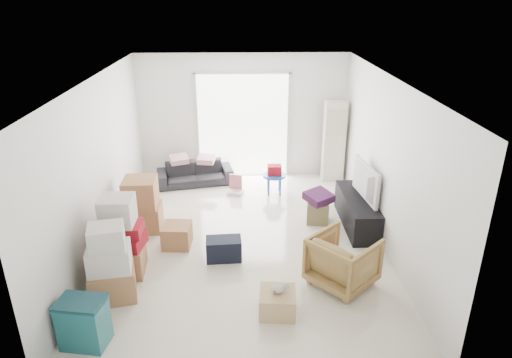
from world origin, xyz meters
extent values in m
cube|color=beige|center=(0.00, 0.00, -0.12)|extent=(4.50, 6.00, 0.24)
cube|color=white|center=(0.00, 0.00, 2.82)|extent=(4.50, 6.00, 0.24)
cube|color=white|center=(0.00, 3.12, 1.35)|extent=(4.50, 0.24, 2.70)
cube|color=white|center=(0.00, -3.12, 1.35)|extent=(4.50, 0.24, 2.70)
cube|color=white|center=(-2.37, 0.00, 1.35)|extent=(0.24, 6.00, 2.70)
cube|color=white|center=(2.37, 0.00, 1.35)|extent=(0.24, 6.00, 2.70)
cube|color=white|center=(0.00, 2.98, 1.15)|extent=(2.00, 0.01, 2.30)
cube|color=silver|center=(-1.00, 2.97, 1.15)|extent=(0.06, 0.04, 2.30)
cube|color=silver|center=(1.00, 2.97, 1.15)|extent=(0.06, 0.04, 2.30)
cube|color=silver|center=(0.00, 2.97, 2.30)|extent=(2.10, 0.04, 0.06)
cube|color=beige|center=(1.95, 2.65, 0.88)|extent=(0.45, 0.30, 1.75)
cube|color=black|center=(2.00, 0.53, 0.27)|extent=(0.48, 1.60, 0.53)
imported|color=black|center=(2.00, 0.53, 0.60)|extent=(0.74, 1.14, 0.14)
imported|color=#2A2A2F|center=(-1.05, 2.50, 0.31)|extent=(1.66, 0.78, 0.62)
cube|color=#BA8895|center=(-1.38, 2.53, 0.68)|extent=(0.44, 0.39, 0.11)
cube|color=#BA8895|center=(-0.79, 2.51, 0.69)|extent=(0.42, 0.36, 0.13)
imported|color=#A58A49|center=(1.38, -1.22, 0.42)|extent=(1.10, 1.10, 0.83)
cube|color=#1A5F65|center=(-1.90, -2.32, 0.14)|extent=(0.57, 0.44, 0.29)
cube|color=#1A5F65|center=(-1.90, -2.32, 0.43)|extent=(0.57, 0.44, 0.29)
cube|color=#0C333D|center=(-1.90, -2.32, 0.60)|extent=(0.59, 0.46, 0.04)
cube|color=#A97B4C|center=(-1.80, -1.43, 0.22)|extent=(0.70, 0.63, 0.45)
cube|color=white|center=(-1.80, -1.43, 0.62)|extent=(0.61, 0.53, 0.35)
cube|color=white|center=(-1.80, -1.43, 0.95)|extent=(0.52, 0.48, 0.30)
cube|color=#A97B4C|center=(-1.80, -0.82, 0.22)|extent=(0.64, 0.64, 0.44)
cube|color=#B41628|center=(-1.80, -0.82, 0.53)|extent=(0.72, 0.54, 0.20)
cube|color=#B41628|center=(-1.80, -0.82, 0.72)|extent=(0.63, 0.42, 0.17)
cube|color=white|center=(-1.80, -0.82, 1.01)|extent=(0.46, 0.44, 0.41)
cube|color=#A97B4C|center=(-1.77, 0.50, 0.23)|extent=(0.64, 0.53, 0.46)
cube|color=#A97B4C|center=(-1.77, 0.50, 0.70)|extent=(0.56, 0.56, 0.49)
cube|color=#A97B4C|center=(-1.11, -0.08, 0.19)|extent=(0.48, 0.48, 0.37)
cube|color=black|center=(-0.33, -0.51, 0.17)|extent=(0.56, 0.36, 0.35)
cube|color=olive|center=(1.33, 0.68, 0.19)|extent=(0.44, 0.44, 0.38)
cube|color=#451C46|center=(1.33, 0.68, 0.45)|extent=(0.58, 0.58, 0.14)
cylinder|color=blue|center=(0.63, 1.96, 0.39)|extent=(0.47, 0.47, 0.04)
cylinder|color=blue|center=(0.75, 2.08, 0.18)|extent=(0.04, 0.04, 0.37)
cylinder|color=blue|center=(0.51, 2.08, 0.18)|extent=(0.04, 0.04, 0.37)
cylinder|color=blue|center=(0.51, 1.84, 0.18)|extent=(0.04, 0.04, 0.37)
cylinder|color=blue|center=(0.75, 1.84, 0.18)|extent=(0.04, 0.04, 0.37)
cube|color=#B41628|center=(0.63, 1.96, 0.51)|extent=(0.28, 0.22, 0.20)
cube|color=silver|center=(-0.16, 1.93, 0.04)|extent=(0.35, 0.33, 0.07)
cube|color=#C96570|center=(-0.16, 2.04, 0.23)|extent=(0.27, 0.12, 0.31)
cube|color=tan|center=(0.41, -1.82, 0.15)|extent=(0.50, 0.50, 0.31)
ellipsoid|color=#B2ADA8|center=(0.41, -1.82, 0.36)|extent=(0.19, 0.13, 0.10)
cube|color=red|center=(0.41, -1.82, 0.36)|extent=(0.15, 0.13, 0.03)
sphere|color=#B2ADA8|center=(0.52, -1.79, 0.39)|extent=(0.10, 0.10, 0.10)
camera|label=1|loc=(-0.03, -6.64, 3.91)|focal=32.00mm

